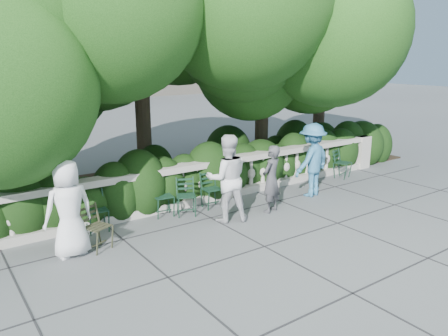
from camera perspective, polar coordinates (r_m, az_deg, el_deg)
ground at (r=9.18m, az=3.63°, el=-7.34°), size 90.00×90.00×0.00m
balustrade at (r=10.40m, az=-2.54°, el=-1.85°), size 12.00×0.44×1.00m
shrub_hedge at (r=11.53m, az=-5.75°, el=-2.79°), size 15.00×2.60×1.70m
tree_canopy at (r=11.55m, az=-3.67°, el=17.19°), size 15.04×6.52×6.78m
chair_a at (r=9.03m, az=-15.86°, el=-8.25°), size 0.48×0.52×0.84m
chair_c at (r=9.56m, az=-4.82°, el=-6.45°), size 0.60×0.62×0.84m
chair_d at (r=9.57m, az=-7.58°, el=-6.50°), size 0.51×0.54×0.84m
chair_e at (r=10.01m, az=-1.18°, el=-5.42°), size 0.47×0.51×0.84m
chair_f at (r=12.95m, az=15.70°, el=-1.34°), size 0.57×0.59×0.84m
chair_weathered at (r=8.24m, az=-15.31°, el=-10.49°), size 0.59×0.61×0.84m
person_businessman at (r=7.96m, az=-19.64°, el=-5.02°), size 0.90×0.63×1.73m
person_woman_grey at (r=9.70m, az=6.19°, el=-1.44°), size 0.65×0.53×1.52m
person_casual_man at (r=9.09m, az=0.41°, el=-1.35°), size 1.10×0.99×1.85m
person_older_blue at (r=10.97m, az=11.42°, el=1.04°), size 1.28×0.88×1.82m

